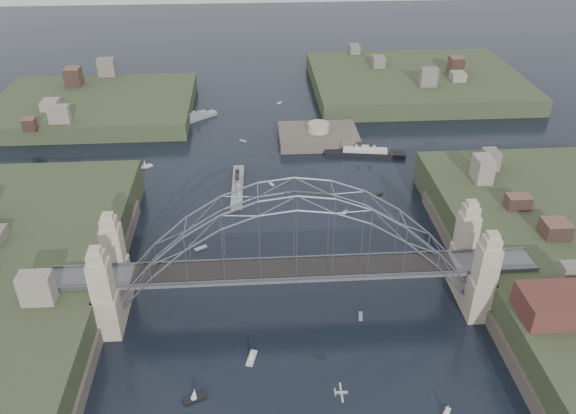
# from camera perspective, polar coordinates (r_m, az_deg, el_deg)

# --- Properties ---
(ground) EXTENTS (500.00, 500.00, 0.00)m
(ground) POSITION_cam_1_polar(r_m,az_deg,el_deg) (107.39, 0.65, -9.56)
(ground) COLOR black
(ground) RESTS_ON ground
(bridge) EXTENTS (84.00, 13.80, 24.60)m
(bridge) POSITION_cam_1_polar(r_m,az_deg,el_deg) (99.80, 0.69, -4.19)
(bridge) COLOR #555457
(bridge) RESTS_ON ground
(headland_nw) EXTENTS (60.00, 45.00, 9.00)m
(headland_nw) POSITION_cam_1_polar(r_m,az_deg,el_deg) (195.48, -18.09, 8.73)
(headland_nw) COLOR #354025
(headland_nw) RESTS_ON ground
(headland_ne) EXTENTS (70.00, 55.00, 9.50)m
(headland_ne) POSITION_cam_1_polar(r_m,az_deg,el_deg) (211.07, 12.20, 11.26)
(headland_ne) COLOR #354025
(headland_ne) RESTS_ON ground
(fort_island) EXTENTS (22.00, 16.00, 9.40)m
(fort_island) POSITION_cam_1_polar(r_m,az_deg,el_deg) (167.78, 2.92, 6.28)
(fort_island) COLOR #51493F
(fort_island) RESTS_ON ground
(naval_cruiser_near) EXTENTS (3.14, 19.91, 5.95)m
(naval_cruiser_near) POSITION_cam_1_polar(r_m,az_deg,el_deg) (142.98, -4.89, 2.10)
(naval_cruiser_near) COLOR #93989B
(naval_cruiser_near) RESTS_ON ground
(naval_cruiser_far) EXTENTS (13.69, 11.81, 5.37)m
(naval_cruiser_far) POSITION_cam_1_polar(r_m,az_deg,el_deg) (182.91, -9.08, 8.50)
(naval_cruiser_far) COLOR #93989B
(naval_cruiser_far) RESTS_ON ground
(ocean_liner) EXTENTS (21.67, 6.30, 5.27)m
(ocean_liner) POSITION_cam_1_polar(r_m,az_deg,el_deg) (160.00, 7.44, 5.22)
(ocean_liner) COLOR black
(ocean_liner) RESTS_ON ground
(aeroplane) EXTENTS (1.89, 3.59, 0.52)m
(aeroplane) POSITION_cam_1_polar(r_m,az_deg,el_deg) (87.02, 5.04, -17.44)
(aeroplane) COLOR #B8BAC0
(small_boat_a) EXTENTS (2.71, 2.12, 0.45)m
(small_boat_a) POSITION_cam_1_polar(r_m,az_deg,el_deg) (122.66, -8.43, -3.98)
(small_boat_a) COLOR silver
(small_boat_a) RESTS_ON ground
(small_boat_b) EXTENTS (1.69, 1.55, 1.43)m
(small_boat_b) POSITION_cam_1_polar(r_m,az_deg,el_deg) (133.54, 5.54, -0.51)
(small_boat_b) COLOR silver
(small_boat_b) RESTS_ON ground
(small_boat_c) EXTENTS (1.93, 3.52, 2.38)m
(small_boat_c) POSITION_cam_1_polar(r_m,az_deg,el_deg) (97.65, -3.55, -14.16)
(small_boat_c) COLOR silver
(small_boat_c) RESTS_ON ground
(small_boat_d) EXTENTS (2.51, 1.88, 0.45)m
(small_boat_d) POSITION_cam_1_polar(r_m,az_deg,el_deg) (141.77, 8.72, 1.20)
(small_boat_d) COLOR silver
(small_boat_d) RESTS_ON ground
(small_boat_e) EXTENTS (3.93, 3.24, 2.38)m
(small_boat_e) POSITION_cam_1_polar(r_m,az_deg,el_deg) (156.93, -13.69, 3.93)
(small_boat_e) COLOR silver
(small_boat_e) RESTS_ON ground
(small_boat_f) EXTENTS (1.41, 1.87, 0.45)m
(small_boat_f) POSITION_cam_1_polar(r_m,az_deg,el_deg) (144.67, -1.64, 2.23)
(small_boat_f) COLOR silver
(small_boat_f) RESTS_ON ground
(small_boat_g) EXTENTS (1.95, 2.44, 2.38)m
(small_boat_g) POSITION_cam_1_polar(r_m,az_deg,el_deg) (92.80, 15.11, -18.50)
(small_boat_g) COLOR silver
(small_boat_g) RESTS_ON ground
(small_boat_h) EXTENTS (2.09, 1.74, 0.45)m
(small_boat_h) POSITION_cam_1_polar(r_m,az_deg,el_deg) (167.54, -4.36, 6.38)
(small_boat_h) COLOR silver
(small_boat_h) RESTS_ON ground
(small_boat_i) EXTENTS (1.14, 2.20, 1.43)m
(small_boat_i) POSITION_cam_1_polar(r_m,az_deg,el_deg) (123.53, 14.55, -4.39)
(small_boat_i) COLOR silver
(small_boat_i) RESTS_ON ground
(small_boat_j) EXTENTS (3.71, 2.44, 2.38)m
(small_boat_j) POSITION_cam_1_polar(r_m,az_deg,el_deg) (92.97, -9.03, -17.62)
(small_boat_j) COLOR silver
(small_boat_j) RESTS_ON ground
(small_boat_k) EXTENTS (1.73, 1.72, 0.45)m
(small_boat_k) POSITION_cam_1_polar(r_m,az_deg,el_deg) (194.19, -0.84, 10.02)
(small_boat_k) COLOR silver
(small_boat_k) RESTS_ON ground
(small_boat_l) EXTENTS (1.40, 2.48, 1.43)m
(small_boat_l) POSITION_cam_1_polar(r_m,az_deg,el_deg) (136.31, -16.55, -1.08)
(small_boat_l) COLOR silver
(small_boat_l) RESTS_ON ground
(small_boat_m) EXTENTS (0.99, 2.18, 0.45)m
(small_boat_m) POSITION_cam_1_polar(r_m,az_deg,el_deg) (105.88, 7.03, -10.45)
(small_boat_m) COLOR silver
(small_boat_m) RESTS_ON ground
(small_boat_n) EXTENTS (1.48, 2.88, 1.43)m
(small_boat_n) POSITION_cam_1_polar(r_m,az_deg,el_deg) (184.67, 8.47, 8.58)
(small_boat_n) COLOR silver
(small_boat_n) RESTS_ON ground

